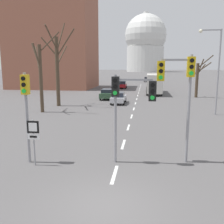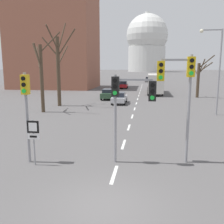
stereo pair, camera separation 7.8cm
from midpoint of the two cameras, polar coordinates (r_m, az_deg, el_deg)
name	(u,v)px [view 1 (the left image)]	position (r m, az deg, el deg)	size (l,w,h in m)	color
ground_plane	(105,205)	(9.37, -1.76, -20.53)	(800.00, 800.00, 0.00)	#565454
lane_stripe_0	(115,174)	(11.63, 0.38, -14.05)	(0.16, 2.00, 0.01)	silver
lane_stripe_1	(123,144)	(15.82, 2.48, -7.36)	(0.16, 2.00, 0.01)	silver
lane_stripe_2	(128,127)	(20.14, 3.66, -3.50)	(0.16, 2.00, 0.01)	silver
lane_stripe_3	(132,116)	(24.52, 4.41, -1.01)	(0.16, 2.00, 0.01)	silver
lane_stripe_4	(134,109)	(28.95, 4.93, 0.73)	(0.16, 2.00, 0.01)	silver
lane_stripe_5	(135,103)	(33.39, 5.31, 2.00)	(0.16, 2.00, 0.01)	silver
lane_stripe_6	(137,99)	(37.84, 5.61, 2.97)	(0.16, 2.00, 0.01)	silver
lane_stripe_7	(138,96)	(42.31, 5.84, 3.74)	(0.16, 2.00, 0.01)	silver
lane_stripe_8	(138,93)	(46.78, 6.03, 4.36)	(0.16, 2.00, 0.01)	silver
lane_stripe_9	(139,91)	(51.26, 6.19, 4.88)	(0.16, 2.00, 0.01)	silver
lane_stripe_10	(140,89)	(55.74, 6.32, 5.31)	(0.16, 2.00, 0.01)	silver
lane_stripe_11	(140,87)	(60.22, 6.43, 5.67)	(0.16, 2.00, 0.01)	silver
lane_stripe_12	(141,86)	(64.71, 6.52, 5.99)	(0.16, 2.00, 0.01)	silver
lane_stripe_13	(141,84)	(69.19, 6.61, 6.26)	(0.16, 2.00, 0.01)	silver
traffic_signal_near_left	(26,101)	(12.91, -19.22, 2.49)	(0.36, 0.34, 4.53)	gray
traffic_signal_near_right	(180,82)	(12.61, 15.11, 6.62)	(1.77, 0.34, 5.38)	gray
traffic_signal_centre_tall	(129,97)	(12.12, 3.63, 3.44)	(2.14, 0.34, 4.44)	gray
route_sign_post	(33,135)	(12.71, -17.68, -5.00)	(0.60, 0.08, 2.30)	gray
street_lamp_right	(215,63)	(26.84, 22.38, 10.26)	(2.18, 0.36, 8.38)	gray
sedan_near_left	(108,94)	(37.51, -1.07, 4.16)	(1.93, 4.47, 1.53)	#2D4C33
sedan_near_right	(122,85)	(56.18, 2.30, 6.25)	(1.95, 3.95, 1.67)	maroon
sedan_mid_centre	(118,98)	(33.01, 1.42, 3.29)	(1.82, 4.53, 1.51)	#B7B7BC
sedan_far_left	(147,79)	(81.25, 7.91, 7.41)	(1.71, 4.01, 1.59)	black
city_bus	(154,82)	(45.79, 9.52, 6.72)	(2.66, 10.80, 3.48)	beige
bare_tree_left_near	(41,74)	(27.48, -16.08, 8.25)	(3.96, 3.81, 8.22)	#473828
bare_tree_right_near	(198,78)	(41.69, 18.99, 7.46)	(2.76, 2.92, 6.59)	#473828
bare_tree_left_far	(58,66)	(31.42, -12.40, 10.20)	(4.45, 5.56, 10.17)	#473828
capitol_dome	(145,43)	(250.90, 7.64, 15.33)	(39.49, 39.49, 55.78)	silver
apartment_block_left	(54,42)	(60.24, -13.19, 15.41)	(18.00, 14.00, 20.88)	#935642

